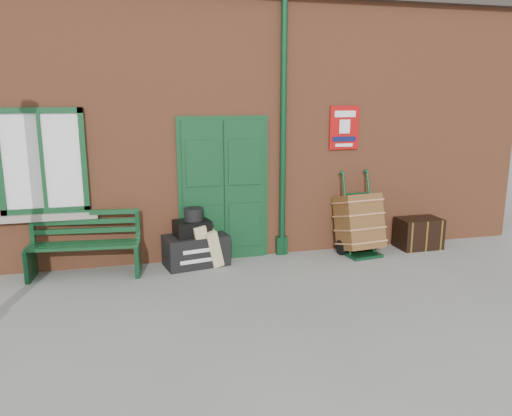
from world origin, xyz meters
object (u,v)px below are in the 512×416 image
object	(u,v)px
bench	(85,243)
dark_trunk	(419,233)
houdini_trunk	(196,250)
porter_trolley	(359,223)

from	to	relation	value
bench	dark_trunk	world-z (taller)	bench
bench	houdini_trunk	size ratio (longest dim) A/B	1.69
porter_trolley	dark_trunk	xyz separation A→B (m)	(1.14, 0.04, -0.26)
bench	dark_trunk	distance (m)	5.43
houdini_trunk	porter_trolley	bearing A→B (deg)	-12.91
bench	porter_trolley	distance (m)	4.29
porter_trolley	dark_trunk	size ratio (longest dim) A/B	1.86
porter_trolley	bench	bearing A→B (deg)	172.10
houdini_trunk	porter_trolley	distance (m)	2.69
dark_trunk	porter_trolley	bearing A→B (deg)	-178.39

